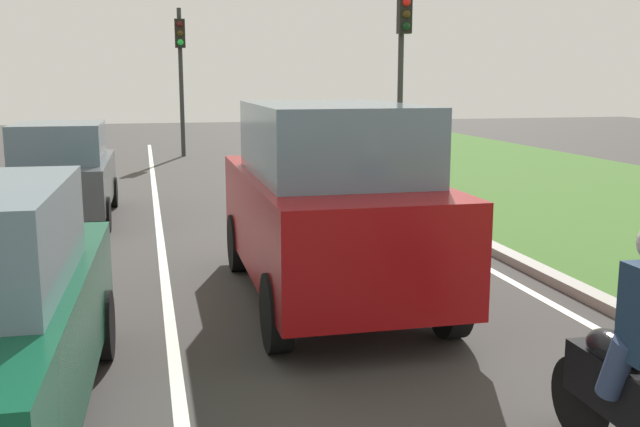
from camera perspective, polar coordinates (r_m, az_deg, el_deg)
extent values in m
plane|color=#383533|center=(13.39, -9.40, -0.69)|extent=(60.00, 60.00, 0.00)
cube|color=silver|center=(13.37, -12.39, -0.81)|extent=(0.12, 32.00, 0.01)
cube|color=silver|center=(14.10, 5.35, -0.02)|extent=(0.12, 32.00, 0.01)
cube|color=#3D6628|center=(16.33, 21.87, 0.80)|extent=(9.00, 48.00, 0.06)
cube|color=#9E9B93|center=(14.25, 7.26, 0.29)|extent=(0.24, 48.00, 0.12)
cube|color=maroon|center=(8.51, 0.64, -0.59)|extent=(1.93, 4.51, 1.10)
cube|color=slate|center=(8.24, 0.90, 5.72)|extent=(1.72, 2.71, 0.80)
cylinder|color=black|center=(9.95, -6.36, -2.26)|extent=(0.23, 0.76, 0.76)
cylinder|color=black|center=(10.29, 3.35, -1.78)|extent=(0.23, 0.76, 0.76)
cylinder|color=black|center=(7.03, -3.39, -7.65)|extent=(0.23, 0.76, 0.76)
cylinder|color=black|center=(7.50, 9.98, -6.61)|extent=(0.23, 0.76, 0.76)
cylinder|color=black|center=(7.14, -16.65, -8.30)|extent=(0.24, 0.65, 0.64)
cube|color=#474C51|center=(14.11, -19.24, 2.31)|extent=(1.69, 3.72, 0.80)
cube|color=slate|center=(13.78, -19.53, 5.21)|extent=(1.51, 1.92, 0.68)
cylinder|color=black|center=(15.50, -21.41, 1.36)|extent=(0.23, 0.60, 0.60)
cylinder|color=black|center=(15.34, -15.83, 1.60)|extent=(0.23, 0.60, 0.60)
cylinder|color=black|center=(13.06, -23.02, -0.34)|extent=(0.23, 0.60, 0.60)
cylinder|color=black|center=(12.86, -16.41, -0.08)|extent=(0.23, 0.60, 0.60)
ellipsoid|color=black|center=(5.31, 21.78, -9.72)|extent=(0.29, 0.50, 0.24)
cylinder|color=black|center=(5.76, 19.43, -13.31)|extent=(0.11, 0.60, 0.60)
cylinder|color=navy|center=(5.00, 21.98, -10.98)|extent=(0.16, 0.30, 0.45)
cylinder|color=#2D2D2D|center=(18.68, 6.23, 9.64)|extent=(0.14, 0.14, 4.61)
cube|color=black|center=(18.55, 6.55, 15.05)|extent=(0.32, 0.24, 0.90)
sphere|color=red|center=(18.45, 6.71, 15.94)|extent=(0.20, 0.20, 0.20)
sphere|color=#382B0C|center=(18.43, 6.70, 15.08)|extent=(0.20, 0.20, 0.20)
sphere|color=black|center=(18.41, 6.68, 14.21)|extent=(0.20, 0.20, 0.20)
cylinder|color=#2D2D2D|center=(24.72, -10.69, 9.87)|extent=(0.14, 0.14, 4.75)
cube|color=black|center=(24.56, -10.79, 13.53)|extent=(0.32, 0.24, 0.90)
sphere|color=#3F0F0F|center=(24.45, -10.80, 14.20)|extent=(0.20, 0.20, 0.20)
sphere|color=#382B0C|center=(24.43, -10.78, 13.55)|extent=(0.20, 0.20, 0.20)
sphere|color=green|center=(24.42, -10.75, 12.89)|extent=(0.20, 0.20, 0.20)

